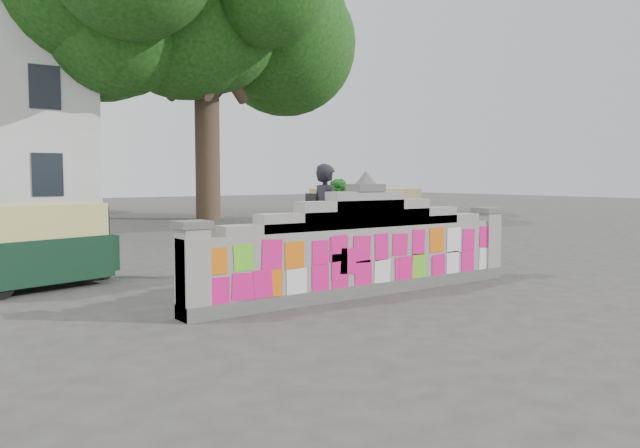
% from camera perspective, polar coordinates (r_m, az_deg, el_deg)
% --- Properties ---
extents(ground, '(100.00, 100.00, 0.00)m').
position_cam_1_polar(ground, '(10.23, 4.15, -6.45)').
color(ground, '#383533').
rests_on(ground, ground).
extents(parapet_wall, '(6.48, 0.44, 2.01)m').
position_cam_1_polar(parapet_wall, '(10.11, 4.20, -2.28)').
color(parapet_wall, '#4C4C49').
rests_on(parapet_wall, ground).
extents(shade_tree, '(12.00, 10.00, 12.00)m').
position_cam_1_polar(shade_tree, '(29.40, -10.41, 18.09)').
color(shade_tree, '#38281E').
rests_on(shade_tree, ground).
extents(cyclist_bike, '(2.16, 0.81, 1.12)m').
position_cam_1_polar(cyclist_bike, '(11.48, 0.59, -2.43)').
color(cyclist_bike, black).
rests_on(cyclist_bike, ground).
extents(cyclist_rider, '(0.48, 0.71, 1.90)m').
position_cam_1_polar(cyclist_rider, '(11.45, 0.59, -0.49)').
color(cyclist_rider, black).
rests_on(cyclist_rider, ground).
extents(pedestrian, '(1.11, 1.15, 1.86)m').
position_cam_1_polar(pedestrian, '(13.88, 1.86, 0.28)').
color(pedestrian, '#268925').
rests_on(pedestrian, ground).
extents(rickshaw_left, '(2.71, 1.73, 1.45)m').
position_cam_1_polar(rickshaw_left, '(11.72, -24.25, -1.73)').
color(rickshaw_left, black).
rests_on(rickshaw_left, ground).
extents(rickshaw_right, '(3.04, 2.02, 1.63)m').
position_cam_1_polar(rickshaw_right, '(14.86, 3.80, 0.21)').
color(rickshaw_right, black).
rests_on(rickshaw_right, ground).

